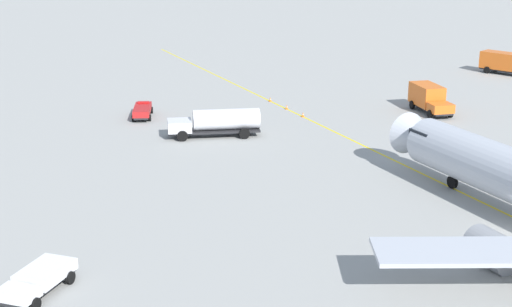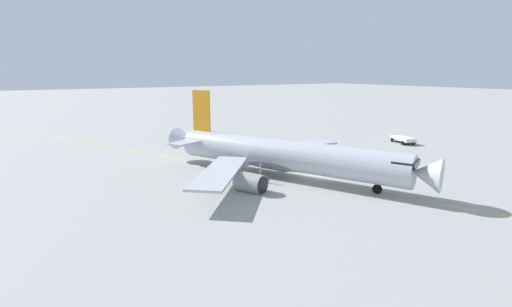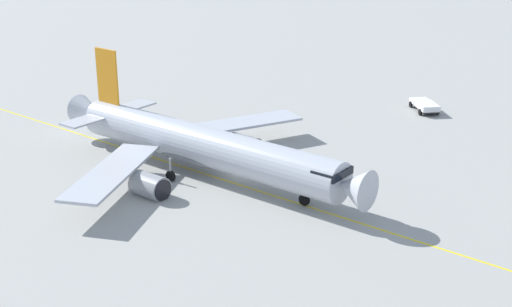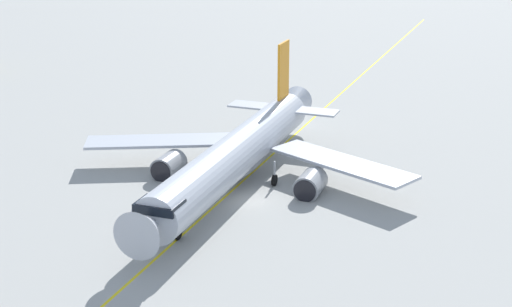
% 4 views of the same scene
% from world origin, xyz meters
% --- Properties ---
extents(catering_truck_truck, '(7.24, 7.16, 3.10)m').
position_xyz_m(catering_truck_truck, '(-17.90, -59.10, 1.66)').
color(catering_truck_truck, '#232326').
rests_on(catering_truck_truck, ground_plane).
extents(ops_pickup_truck, '(2.36, 5.50, 1.41)m').
position_xyz_m(ops_pickup_truck, '(31.06, -33.74, 0.81)').
color(ops_pickup_truck, '#232326').
rests_on(ops_pickup_truck, ground_plane).
extents(fuel_tanker_truck, '(9.65, 3.82, 2.87)m').
position_xyz_m(fuel_tanker_truck, '(22.27, -25.68, 1.58)').
color(fuel_tanker_truck, '#232326').
rests_on(fuel_tanker_truck, ground_plane).
extents(pushback_tug_truck, '(4.00, 5.87, 1.30)m').
position_xyz_m(pushback_tug_truck, '(31.57, 8.84, 0.81)').
color(pushback_tug_truck, '#232326').
rests_on(pushback_tug_truck, ground_plane).
extents(catering_truck_truck_extra, '(4.04, 7.53, 3.10)m').
position_xyz_m(catering_truck_truck_extra, '(-1.85, -36.11, 1.66)').
color(catering_truck_truck_extra, '#232326').
rests_on(catering_truck_truck_extra, ground_plane).
extents(safety_cone_near, '(0.36, 0.36, 0.55)m').
position_xyz_m(safety_cone_near, '(12.90, -33.77, 0.28)').
color(safety_cone_near, orange).
rests_on(safety_cone_near, ground_plane).
extents(safety_cone_mid, '(0.36, 0.36, 0.55)m').
position_xyz_m(safety_cone_mid, '(14.58, -37.48, 0.28)').
color(safety_cone_mid, orange).
rests_on(safety_cone_mid, ground_plane).
extents(safety_cone_far, '(0.36, 0.36, 0.55)m').
position_xyz_m(safety_cone_far, '(16.41, -41.55, 0.28)').
color(safety_cone_far, orange).
rests_on(safety_cone_far, ground_plane).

